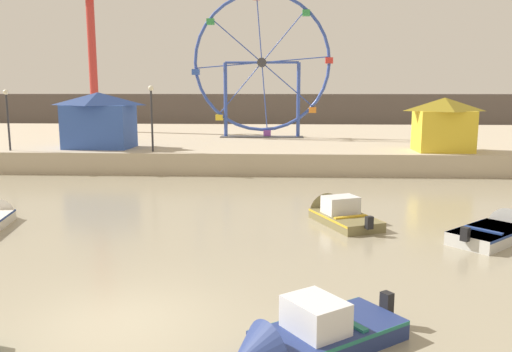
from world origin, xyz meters
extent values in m
plane|color=gray|center=(0.00, 0.00, 0.00)|extent=(240.00, 240.00, 0.00)
cube|color=#B7A88E|center=(0.00, 31.98, 0.65)|extent=(110.00, 25.49, 1.31)
cube|color=#564C47|center=(0.00, 53.51, 2.20)|extent=(140.00, 3.00, 4.40)
cube|color=navy|center=(4.49, -0.78, 0.20)|extent=(3.29, 2.95, 0.41)
cube|color=#237566|center=(4.49, -0.78, 0.37)|extent=(3.28, 2.95, 0.08)
cube|color=black|center=(5.79, 0.17, 0.52)|extent=(0.30, 0.31, 0.44)
cube|color=silver|center=(4.18, -1.01, 0.73)|extent=(1.41, 1.47, 0.63)
cube|color=#237566|center=(4.79, -0.56, 0.44)|extent=(0.85, 1.08, 0.06)
cube|color=silver|center=(10.39, 6.55, 0.22)|extent=(3.12, 3.04, 0.44)
cube|color=navy|center=(10.39, 6.55, 0.40)|extent=(3.11, 3.04, 0.08)
cone|color=silver|center=(11.72, 7.76, 0.22)|extent=(1.55, 1.59, 1.44)
cube|color=black|center=(9.27, 5.51, 0.55)|extent=(0.31, 0.31, 0.44)
cube|color=navy|center=(10.13, 6.30, 0.47)|extent=(0.99, 1.05, 0.06)
cone|color=silver|center=(-7.57, 9.06, 0.20)|extent=(1.37, 1.02, 1.24)
cube|color=olive|center=(5.92, 8.56, 0.18)|extent=(2.63, 3.38, 0.36)
cube|color=gold|center=(5.92, 8.56, 0.32)|extent=(2.64, 3.36, 0.08)
cone|color=olive|center=(5.17, 10.30, 0.18)|extent=(1.69, 1.35, 1.48)
cube|color=black|center=(6.56, 7.09, 0.47)|extent=(0.30, 0.28, 0.44)
cube|color=silver|center=(5.77, 8.90, 0.68)|extent=(1.50, 1.32, 0.64)
cube|color=gold|center=(6.07, 8.21, 0.39)|extent=(1.28, 0.68, 0.06)
torus|color=#334CA8|center=(1.98, 29.70, 7.00)|extent=(10.43, 0.24, 10.43)
cylinder|color=#38383D|center=(1.98, 29.70, 7.00)|extent=(0.70, 0.50, 0.70)
cylinder|color=#334CA8|center=(1.77, 29.70, 9.54)|extent=(0.50, 0.08, 5.09)
cylinder|color=#334CA8|center=(0.04, 29.70, 8.65)|extent=(3.94, 0.08, 3.36)
cube|color=#33934C|center=(-1.91, 29.70, 10.02)|extent=(0.56, 0.48, 0.44)
cylinder|color=#334CA8|center=(-0.56, 29.70, 6.79)|extent=(5.09, 0.08, 0.50)
cube|color=#3356B7|center=(-3.10, 29.70, 6.31)|extent=(0.56, 0.48, 0.44)
cylinder|color=#334CA8|center=(0.33, 29.70, 5.06)|extent=(3.36, 0.08, 3.94)
cube|color=yellow|center=(-1.32, 29.70, 2.84)|extent=(0.56, 0.48, 0.44)
cylinder|color=#334CA8|center=(2.19, 29.70, 4.46)|extent=(0.50, 0.08, 5.09)
cube|color=purple|center=(2.40, 29.70, 1.64)|extent=(0.56, 0.48, 0.44)
cylinder|color=#334CA8|center=(3.92, 29.70, 5.35)|extent=(3.94, 0.08, 3.36)
cube|color=orange|center=(5.86, 29.70, 3.43)|extent=(0.56, 0.48, 0.44)
cylinder|color=#334CA8|center=(4.52, 29.70, 7.21)|extent=(5.09, 0.08, 0.50)
cube|color=red|center=(7.06, 29.70, 7.14)|extent=(0.56, 0.48, 0.44)
cylinder|color=#334CA8|center=(3.63, 29.70, 8.95)|extent=(3.36, 0.08, 3.94)
cube|color=#33934C|center=(5.27, 29.70, 10.61)|extent=(0.56, 0.48, 0.44)
cylinder|color=#334CA8|center=(-0.82, 29.70, 4.16)|extent=(0.28, 0.28, 5.70)
cylinder|color=#334CA8|center=(4.78, 29.70, 4.16)|extent=(0.28, 0.28, 5.70)
cylinder|color=#334CA8|center=(1.98, 29.70, 7.00)|extent=(5.61, 0.18, 0.18)
cube|color=#4C4C51|center=(1.98, 29.70, 1.35)|extent=(6.41, 1.20, 0.08)
cylinder|color=#BC332D|center=(-13.01, 34.95, 8.77)|extent=(0.70, 0.70, 14.92)
cube|color=#4C4C51|center=(-13.01, 34.95, 1.43)|extent=(2.80, 2.80, 0.24)
cube|color=yellow|center=(13.22, 21.15, 2.52)|extent=(3.20, 2.49, 2.43)
pyramid|color=olive|center=(13.22, 21.15, 4.12)|extent=(3.52, 2.73, 0.80)
cube|color=#3356B7|center=(-8.03, 21.86, 2.67)|extent=(4.18, 2.85, 2.73)
pyramid|color=navy|center=(-8.03, 21.86, 4.42)|extent=(4.59, 3.14, 0.80)
cylinder|color=#2D2D33|center=(-4.21, 20.13, 3.12)|extent=(0.12, 0.12, 3.62)
sphere|color=#F2EACC|center=(-4.21, 20.13, 5.07)|extent=(0.32, 0.32, 0.32)
cylinder|color=#2D2D33|center=(-13.07, 20.24, 3.00)|extent=(0.12, 0.12, 3.39)
sphere|color=#F2EACC|center=(-13.07, 20.24, 4.84)|extent=(0.32, 0.32, 0.32)
camera|label=1|loc=(3.50, -10.44, 5.04)|focal=36.31mm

